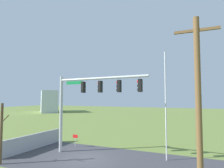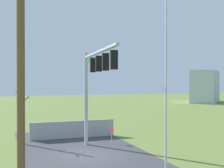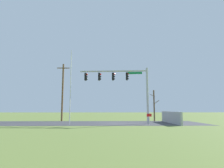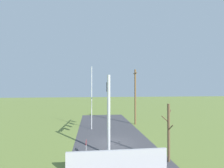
{
  "view_description": "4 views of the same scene",
  "coord_description": "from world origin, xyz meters",
  "px_view_note": "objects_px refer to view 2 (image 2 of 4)",
  "views": [
    {
      "loc": [
        -8.57,
        13.88,
        4.95
      ],
      "look_at": [
        -1.93,
        -0.95,
        6.02
      ],
      "focal_mm": 31.61,
      "sensor_mm": 36.0,
      "label": 1
    },
    {
      "loc": [
        -18.61,
        5.09,
        4.75
      ],
      "look_at": [
        -2.27,
        -0.89,
        4.56
      ],
      "focal_mm": 48.58,
      "sensor_mm": 36.0,
      "label": 2
    },
    {
      "loc": [
        -1.83,
        -24.29,
        1.72
      ],
      "look_at": [
        -1.23,
        -0.69,
        4.81
      ],
      "focal_mm": 30.89,
      "sensor_mm": 36.0,
      "label": 3
    },
    {
      "loc": [
        18.12,
        -2.32,
        5.83
      ],
      "look_at": [
        -1.1,
        -0.02,
        6.12
      ],
      "focal_mm": 28.15,
      "sensor_mm": 36.0,
      "label": 4
    }
  ],
  "objects_px": {
    "flagpole": "(166,90)",
    "open_sign": "(112,132)",
    "distant_building": "(205,86)",
    "bare_tree": "(21,113)",
    "signal_mast": "(94,77)",
    "utility_pole": "(21,91)"
  },
  "relations": [
    {
      "from": "signal_mast",
      "to": "open_sign",
      "type": "distance_m",
      "value": 5.29
    },
    {
      "from": "signal_mast",
      "to": "utility_pole",
      "type": "relative_size",
      "value": 1.0
    },
    {
      "from": "open_sign",
      "to": "flagpole",
      "type": "bearing_deg",
      "value": 176.81
    },
    {
      "from": "distant_building",
      "to": "flagpole",
      "type": "bearing_deg",
      "value": -174.0
    },
    {
      "from": "utility_pole",
      "to": "distant_building",
      "type": "distance_m",
      "value": 62.28
    },
    {
      "from": "open_sign",
      "to": "distant_building",
      "type": "relative_size",
      "value": 0.1
    },
    {
      "from": "open_sign",
      "to": "bare_tree",
      "type": "bearing_deg",
      "value": 71.45
    },
    {
      "from": "signal_mast",
      "to": "distant_building",
      "type": "height_order",
      "value": "distant_building"
    },
    {
      "from": "signal_mast",
      "to": "bare_tree",
      "type": "xyz_separation_m",
      "value": [
        4.67,
        4.27,
        -2.72
      ]
    },
    {
      "from": "bare_tree",
      "to": "distant_building",
      "type": "relative_size",
      "value": 0.38
    },
    {
      "from": "bare_tree",
      "to": "flagpole",
      "type": "bearing_deg",
      "value": -151.79
    },
    {
      "from": "utility_pole",
      "to": "open_sign",
      "type": "xyz_separation_m",
      "value": [
        11.35,
        -7.23,
        -3.51
      ]
    },
    {
      "from": "distant_building",
      "to": "open_sign",
      "type": "bearing_deg",
      "value": 179.89
    },
    {
      "from": "signal_mast",
      "to": "flagpole",
      "type": "height_order",
      "value": "flagpole"
    },
    {
      "from": "flagpole",
      "to": "open_sign",
      "type": "bearing_deg",
      "value": -3.19
    },
    {
      "from": "flagpole",
      "to": "distant_building",
      "type": "bearing_deg",
      "value": -39.07
    },
    {
      "from": "signal_mast",
      "to": "utility_pole",
      "type": "xyz_separation_m",
      "value": [
        -8.83,
        5.07,
        -0.61
      ]
    },
    {
      "from": "flagpole",
      "to": "distant_building",
      "type": "distance_m",
      "value": 56.02
    },
    {
      "from": "bare_tree",
      "to": "distant_building",
      "type": "distance_m",
      "value": 52.47
    },
    {
      "from": "utility_pole",
      "to": "distant_building",
      "type": "height_order",
      "value": "utility_pole"
    },
    {
      "from": "bare_tree",
      "to": "signal_mast",
      "type": "bearing_deg",
      "value": -137.59
    },
    {
      "from": "utility_pole",
      "to": "bare_tree",
      "type": "xyz_separation_m",
      "value": [
        13.51,
        -0.8,
        -2.11
      ]
    }
  ]
}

